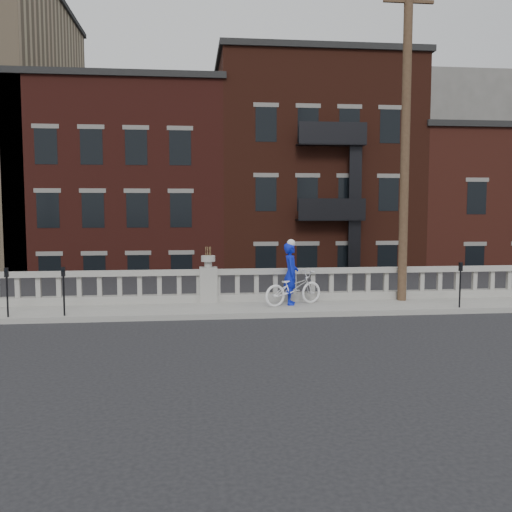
{
  "coord_description": "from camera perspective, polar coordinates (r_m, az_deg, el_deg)",
  "views": [
    {
      "loc": [
        -0.5,
        -13.91,
        3.23
      ],
      "look_at": [
        1.43,
        3.2,
        1.66
      ],
      "focal_mm": 40.0,
      "sensor_mm": 36.0,
      "label": 1
    }
  ],
  "objects": [
    {
      "name": "sidewalk",
      "position": [
        17.21,
        -4.68,
        -5.38
      ],
      "size": [
        32.0,
        2.2,
        0.15
      ],
      "primitive_type": "cube",
      "color": "gray",
      "rests_on": "ground"
    },
    {
      "name": "parking_meter_b",
      "position": [
        16.98,
        -23.64,
        -2.81
      ],
      "size": [
        0.1,
        0.09,
        1.36
      ],
      "color": "black",
      "rests_on": "sidewalk"
    },
    {
      "name": "parking_meter_c",
      "position": [
        16.6,
        -18.69,
        -2.82
      ],
      "size": [
        0.1,
        0.09,
        1.36
      ],
      "color": "black",
      "rests_on": "sidewalk"
    },
    {
      "name": "ground",
      "position": [
        14.29,
        -4.3,
        -7.88
      ],
      "size": [
        120.0,
        120.0,
        0.0
      ],
      "primitive_type": "plane",
      "color": "black",
      "rests_on": "ground"
    },
    {
      "name": "bicycle",
      "position": [
        17.5,
        3.74,
        -3.21
      ],
      "size": [
        2.11,
        1.45,
        1.05
      ],
      "primitive_type": "imported",
      "rotation": [
        0.0,
        0.0,
        1.99
      ],
      "color": "white",
      "rests_on": "sidewalk"
    },
    {
      "name": "utility_pole",
      "position": [
        18.85,
        14.71,
        11.14
      ],
      "size": [
        1.6,
        0.28,
        10.0
      ],
      "color": "#422D1E",
      "rests_on": "sidewalk"
    },
    {
      "name": "lower_level",
      "position": [
        36.97,
        -4.79,
        4.25
      ],
      "size": [
        80.0,
        44.0,
        20.8
      ],
      "color": "#605E59",
      "rests_on": "ground"
    },
    {
      "name": "balustrade",
      "position": [
        18.05,
        -4.78,
        -3.07
      ],
      "size": [
        28.0,
        0.34,
        1.03
      ],
      "color": "gray",
      "rests_on": "sidewalk"
    },
    {
      "name": "planter_pedestal",
      "position": [
        18.03,
        -4.79,
        -2.47
      ],
      "size": [
        0.55,
        0.55,
        1.76
      ],
      "color": "gray",
      "rests_on": "sidewalk"
    },
    {
      "name": "cyclist",
      "position": [
        17.54,
        3.51,
        -1.78
      ],
      "size": [
        0.56,
        0.76,
        1.91
      ],
      "primitive_type": "imported",
      "rotation": [
        0.0,
        0.0,
        1.41
      ],
      "color": "#0C1CB7",
      "rests_on": "sidewalk"
    },
    {
      "name": "parking_meter_d",
      "position": [
        18.05,
        19.75,
        -2.22
      ],
      "size": [
        0.1,
        0.09,
        1.36
      ],
      "color": "black",
      "rests_on": "sidewalk"
    }
  ]
}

